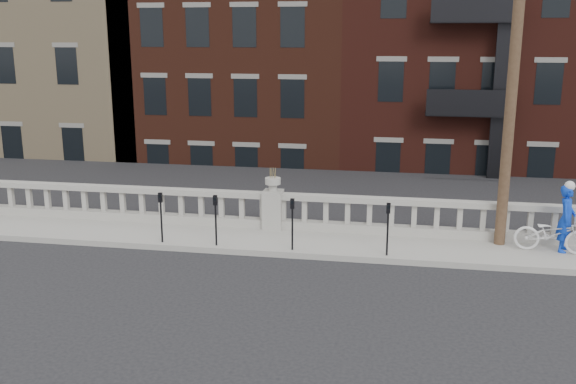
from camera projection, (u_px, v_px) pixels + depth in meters
name	position (u px, v px, depth m)	size (l,w,h in m)	color
ground	(239.00, 284.00, 14.68)	(120.00, 120.00, 0.00)	black
sidewalk	(266.00, 240.00, 17.52)	(32.00, 2.20, 0.15)	#9B9990
balustrade	(273.00, 211.00, 18.30)	(28.00, 0.34, 1.03)	#9B9990
planter_pedestal	(273.00, 205.00, 18.25)	(0.55, 0.55, 1.76)	#9B9990
lower_level	(350.00, 88.00, 35.96)	(80.00, 44.00, 20.80)	#605E59
utility_pole	(515.00, 48.00, 15.79)	(1.60, 0.28, 10.00)	#422D1E
parking_meter_b	(161.00, 212.00, 16.95)	(0.10, 0.09, 1.36)	black
parking_meter_c	(216.00, 214.00, 16.69)	(0.10, 0.09, 1.36)	black
parking_meter_d	(292.00, 218.00, 16.34)	(0.10, 0.09, 1.36)	black
parking_meter_e	(388.00, 223.00, 15.93)	(0.10, 0.09, 1.36)	black
bicycle	(553.00, 234.00, 16.26)	(0.64, 1.85, 0.97)	silver
cyclist	(566.00, 218.00, 16.25)	(0.63, 0.41, 1.73)	#0D37C3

